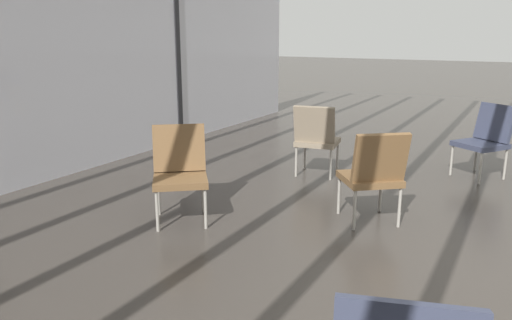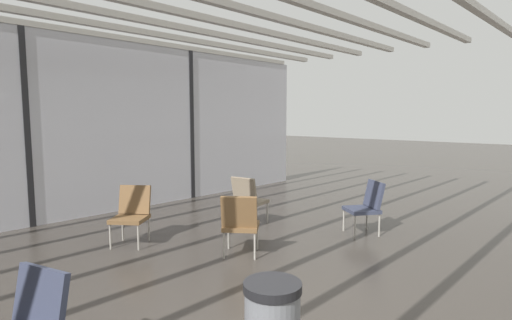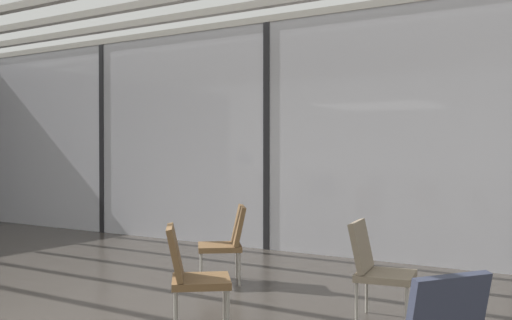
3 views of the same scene
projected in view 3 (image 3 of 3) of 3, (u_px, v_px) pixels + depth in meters
name	position (u px, v px, depth m)	size (l,w,h in m)	color
glass_curtain_wall	(268.00, 136.00, 8.77)	(14.00, 0.08, 3.43)	silver
window_mullion_0	(104.00, 139.00, 10.61)	(0.10, 0.12, 3.43)	black
window_mullion_1	(268.00, 136.00, 8.77)	(0.10, 0.12, 3.43)	black
parked_airplane	(352.00, 134.00, 12.88)	(12.12, 3.71, 3.71)	silver
lounge_chair_0	(190.00, 270.00, 4.84)	(0.71, 0.70, 0.87)	brown
lounge_chair_3	(375.00, 264.00, 5.09)	(0.60, 0.56, 0.87)	#7F705B
lounge_chair_5	(227.00, 239.00, 6.58)	(0.71, 0.70, 0.87)	brown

